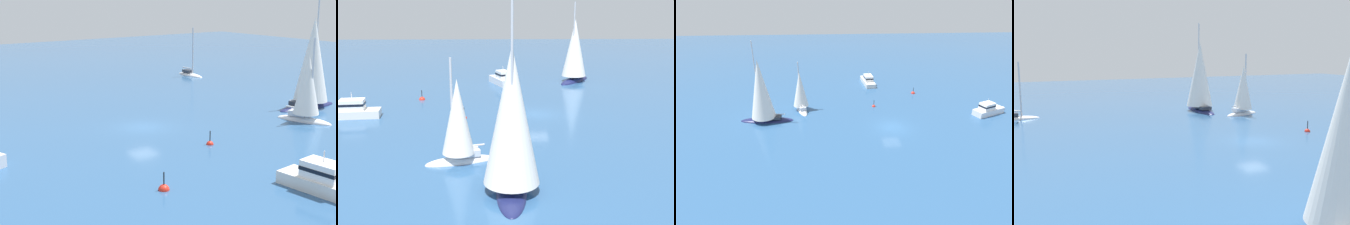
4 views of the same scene
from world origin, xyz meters
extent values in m
plane|color=#2D5684|center=(0.00, 0.00, 0.00)|extent=(160.00, 160.00, 0.00)
ellipsoid|color=white|center=(-13.39, 6.91, 0.00)|extent=(2.86, 5.46, 0.89)
cube|color=silver|center=(-13.21, 6.30, 0.69)|extent=(1.38, 1.80, 0.49)
cylinder|color=silver|center=(-13.55, 7.42, 4.12)|extent=(0.18, 0.18, 7.35)
cylinder|color=silver|center=(-13.20, 6.28, 1.18)|extent=(0.83, 2.32, 0.14)
cone|color=white|center=(-13.43, 7.03, 3.50)|extent=(2.97, 2.97, 5.51)
cube|color=silver|center=(-0.84, 18.98, 0.40)|extent=(2.44, 6.13, 0.81)
cube|color=white|center=(-0.81, 18.69, 1.34)|extent=(1.73, 2.53, 1.07)
cube|color=black|center=(-0.81, 18.69, 1.40)|extent=(1.77, 2.57, 0.24)
cylinder|color=silver|center=(-0.81, 18.69, 2.23)|extent=(0.08, 0.08, 0.69)
ellipsoid|color=#191E4C|center=(17.99, -7.12, 0.00)|extent=(7.25, 5.98, 1.07)
cube|color=silver|center=(18.72, -7.65, 0.77)|extent=(2.64, 2.44, 0.46)
cylinder|color=silver|center=(17.38, -6.69, 5.82)|extent=(0.18, 0.18, 10.57)
cylinder|color=silver|center=(18.76, -7.67, 1.25)|extent=(2.83, 2.08, 0.14)
cone|color=white|center=(17.71, -6.92, 4.80)|extent=(4.71, 4.71, 7.93)
ellipsoid|color=#191E4C|center=(-18.25, 3.31, 0.00)|extent=(7.85, 2.21, 0.78)
cube|color=#2D333D|center=(-17.31, 3.28, 0.59)|extent=(2.38, 1.45, 0.41)
cylinder|color=silver|center=(-19.03, 3.34, 6.10)|extent=(0.15, 0.15, 11.42)
cylinder|color=silver|center=(-17.27, 3.28, 1.05)|extent=(3.51, 0.23, 0.12)
cone|color=white|center=(-18.63, 3.32, 4.97)|extent=(3.62, 3.62, 8.56)
cube|color=white|center=(15.96, 3.43, 0.46)|extent=(5.41, 3.50, 0.93)
cone|color=white|center=(18.90, 4.59, 0.46)|extent=(1.53, 1.33, 0.93)
cube|color=white|center=(15.46, 3.24, 1.45)|extent=(2.47, 2.07, 1.04)
cube|color=black|center=(15.46, 3.24, 1.50)|extent=(2.53, 2.13, 0.24)
cylinder|color=silver|center=(15.46, 3.24, 2.30)|extent=(0.08, 0.08, 0.68)
sphere|color=red|center=(-1.50, 7.44, 0.00)|extent=(0.58, 0.58, 0.58)
cylinder|color=black|center=(-1.50, 7.44, 0.70)|extent=(0.08, 0.08, 0.82)
sphere|color=red|center=(6.82, 12.96, 0.00)|extent=(0.71, 0.71, 0.71)
cylinder|color=black|center=(6.82, 12.96, 0.75)|extent=(0.08, 0.08, 0.79)
camera|label=1|loc=(23.13, 36.27, 11.73)|focal=53.40mm
camera|label=2|loc=(-44.00, 4.31, 11.99)|focal=46.99mm
camera|label=3|loc=(-9.24, -34.17, 18.63)|focal=29.49mm
camera|label=4|loc=(29.93, -19.70, 8.28)|focal=42.10mm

